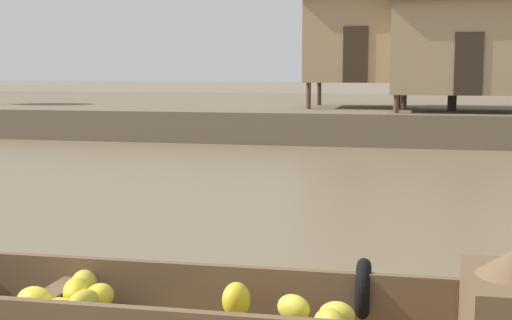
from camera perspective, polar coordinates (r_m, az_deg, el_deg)
ground_plane at (r=11.85m, az=-2.95°, el=-3.35°), size 300.00×300.00×0.00m
riverbank_strip at (r=30.45m, az=6.83°, el=3.97°), size 160.00×20.00×0.97m
banana_boat at (r=5.57m, az=-8.00°, el=-12.13°), size 5.89×1.97×0.96m
stilt_house_left at (r=24.36m, az=8.50°, el=9.96°), size 4.19×3.52×4.47m
stilt_house_mid_left at (r=22.47m, az=16.85°, el=9.11°), size 5.13×3.54×4.10m
vendor_person at (r=22.86m, az=15.86°, el=6.23°), size 0.44×0.44×1.66m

